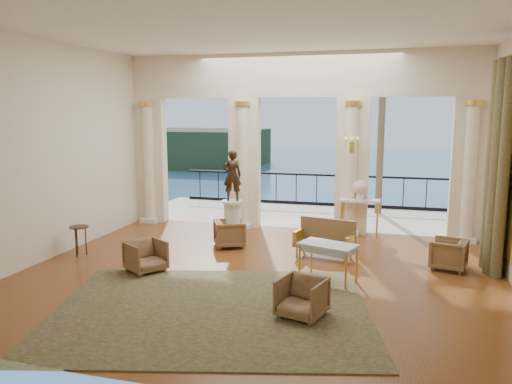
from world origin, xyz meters
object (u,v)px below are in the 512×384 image
(armchair_d, at_px, (230,232))
(side_table, at_px, (79,230))
(game_table, at_px, (328,248))
(pedestal, at_px, (233,222))
(armchair_b, at_px, (302,296))
(armchair_c, at_px, (449,253))
(settee, at_px, (325,239))
(console_table, at_px, (360,206))
(statue, at_px, (232,176))
(armchair_a, at_px, (146,255))

(armchair_d, height_order, side_table, armchair_d)
(game_table, bearing_deg, pedestal, 158.99)
(armchair_b, height_order, armchair_c, armchair_b)
(armchair_b, distance_m, settee, 3.21)
(armchair_c, relative_size, console_table, 0.67)
(side_table, bearing_deg, armchair_b, -20.51)
(armchair_c, height_order, armchair_d, armchair_d)
(armchair_c, distance_m, settee, 2.44)
(armchair_c, bearing_deg, settee, -79.05)
(settee, height_order, console_table, console_table)
(armchair_d, height_order, settee, settee)
(armchair_b, distance_m, armchair_c, 3.85)
(armchair_b, bearing_deg, console_table, 100.15)
(armchair_c, height_order, console_table, console_table)
(statue, bearing_deg, pedestal, 180.00)
(armchair_c, xyz_separation_m, settee, (-2.43, 0.16, 0.07))
(armchair_b, height_order, settee, settee)
(armchair_c, distance_m, console_table, 2.90)
(armchair_a, relative_size, game_table, 0.60)
(armchair_b, bearing_deg, armchair_c, 67.82)
(armchair_d, relative_size, pedestal, 0.68)
(armchair_d, bearing_deg, armchair_b, -173.54)
(armchair_a, xyz_separation_m, statue, (0.93, 2.53, 1.25))
(side_table, bearing_deg, armchair_d, 28.26)
(pedestal, distance_m, statue, 1.11)
(settee, height_order, side_table, settee)
(game_table, bearing_deg, statue, 158.99)
(pedestal, xyz_separation_m, statue, (0.00, 0.00, 1.11))
(pedestal, bearing_deg, statue, 0.00)
(settee, bearing_deg, armchair_b, -76.65)
(armchair_b, bearing_deg, pedestal, 136.82)
(settee, bearing_deg, side_table, -153.84)
(armchair_c, relative_size, pedestal, 0.66)
(armchair_c, bearing_deg, armchair_a, -58.28)
(armchair_a, distance_m, settee, 3.71)
(game_table, bearing_deg, armchair_d, 163.94)
(game_table, relative_size, console_table, 1.15)
(settee, height_order, statue, statue)
(armchair_b, bearing_deg, settee, 106.89)
(game_table, distance_m, statue, 3.42)
(settee, relative_size, console_table, 1.32)
(armchair_c, height_order, statue, statue)
(game_table, xyz_separation_m, statue, (-2.51, 2.12, 0.97))
(armchair_c, relative_size, armchair_d, 0.97)
(armchair_b, relative_size, game_table, 0.59)
(game_table, distance_m, side_table, 5.31)
(armchair_a, distance_m, side_table, 1.98)
(pedestal, height_order, statue, statue)
(settee, xyz_separation_m, side_table, (-5.06, -1.28, 0.15))
(armchair_a, height_order, game_table, game_table)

